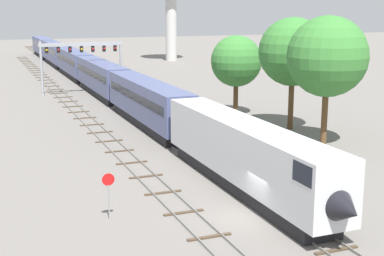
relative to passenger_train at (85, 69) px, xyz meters
name	(u,v)px	position (x,y,z in m)	size (l,w,h in m)	color
ground_plane	(249,217)	(-2.00, -62.22, -2.61)	(400.00, 400.00, 0.00)	slate
track_main	(88,86)	(0.00, -2.22, -2.54)	(2.60, 200.00, 0.16)	slate
track_near	(76,109)	(-5.50, -22.22, -2.54)	(2.60, 160.00, 0.16)	slate
passenger_train	(85,69)	(0.00, 0.00, 0.00)	(3.04, 136.75, 4.80)	silver
signal_gantry	(82,54)	(-2.25, -10.07, 3.20)	(12.10, 0.49, 7.84)	#999BA0
stop_sign	(109,190)	(-10.00, -59.52, -0.74)	(0.76, 0.08, 2.88)	gray
trackside_tree_left	(293,52)	(13.39, -41.68, 5.40)	(6.98, 6.98, 11.53)	brown
trackside_tree_mid	(328,57)	(12.61, -48.75, 5.52)	(7.28, 7.28, 11.80)	brown
trackside_tree_right	(236,61)	(11.45, -32.66, 3.71)	(5.94, 5.94, 9.32)	brown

